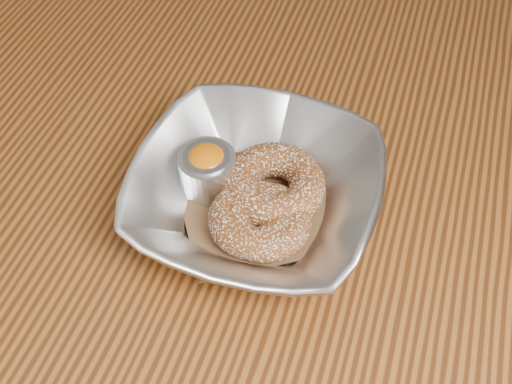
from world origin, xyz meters
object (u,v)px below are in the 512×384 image
(table, at_px, (203,192))
(serving_bowl, at_px, (256,192))
(donut_extra, at_px, (266,222))
(ramekin, at_px, (208,169))
(donut_back, at_px, (274,185))
(donut_front, at_px, (254,219))

(table, xyz_separation_m, serving_bowl, (0.09, -0.07, 0.13))
(table, xyz_separation_m, donut_extra, (0.11, -0.10, 0.12))
(table, bearing_deg, ramekin, -58.15)
(ramekin, bearing_deg, donut_back, 5.43)
(table, bearing_deg, donut_extra, -42.00)
(donut_extra, bearing_deg, table, 138.00)
(serving_bowl, height_order, donut_back, serving_bowl)
(donut_front, bearing_deg, donut_extra, 2.30)
(serving_bowl, distance_m, donut_front, 0.03)
(donut_extra, bearing_deg, serving_bowl, 124.21)
(donut_back, height_order, ramekin, ramekin)
(serving_bowl, bearing_deg, donut_extra, -55.79)
(table, bearing_deg, serving_bowl, -38.22)
(donut_back, height_order, donut_front, donut_back)
(donut_extra, bearing_deg, donut_front, -177.70)
(donut_back, distance_m, donut_extra, 0.04)
(table, xyz_separation_m, ramekin, (0.04, -0.07, 0.13))
(donut_back, xyz_separation_m, donut_extra, (0.01, -0.04, -0.00))
(serving_bowl, bearing_deg, donut_back, 48.44)
(serving_bowl, distance_m, ramekin, 0.05)
(serving_bowl, xyz_separation_m, ramekin, (-0.05, 0.01, 0.00))
(donut_front, bearing_deg, ramekin, 148.76)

